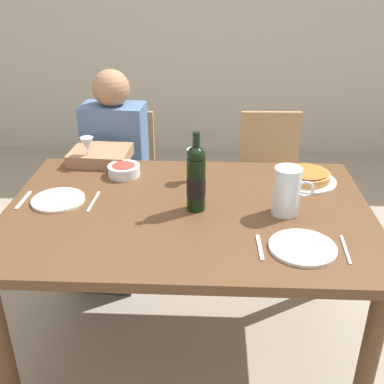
% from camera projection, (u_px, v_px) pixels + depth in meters
% --- Properties ---
extents(ground_plane, '(8.00, 8.00, 0.00)m').
position_uv_depth(ground_plane, '(189.00, 347.00, 2.25)').
color(ground_plane, gray).
extents(dining_table, '(1.50, 1.00, 0.76)m').
position_uv_depth(dining_table, '(188.00, 228.00, 1.95)').
color(dining_table, brown).
rests_on(dining_table, ground).
extents(wine_bottle, '(0.08, 0.08, 0.33)m').
position_uv_depth(wine_bottle, '(196.00, 178.00, 1.85)').
color(wine_bottle, black).
rests_on(wine_bottle, dining_table).
extents(water_pitcher, '(0.16, 0.11, 0.20)m').
position_uv_depth(water_pitcher, '(287.00, 194.00, 1.84)').
color(water_pitcher, silver).
rests_on(water_pitcher, dining_table).
extents(baked_tart, '(0.27, 0.27, 0.06)m').
position_uv_depth(baked_tart, '(307.00, 176.00, 2.13)').
color(baked_tart, white).
rests_on(baked_tart, dining_table).
extents(salad_bowl, '(0.15, 0.15, 0.06)m').
position_uv_depth(salad_bowl, '(124.00, 169.00, 2.19)').
color(salad_bowl, silver).
rests_on(salad_bowl, dining_table).
extents(wine_glass_left_diner, '(0.07, 0.07, 0.15)m').
position_uv_depth(wine_glass_left_diner, '(194.00, 158.00, 2.11)').
color(wine_glass_left_diner, silver).
rests_on(wine_glass_left_diner, dining_table).
extents(wine_glass_right_diner, '(0.06, 0.06, 0.15)m').
position_uv_depth(wine_glass_right_diner, '(87.00, 146.00, 2.25)').
color(wine_glass_right_diner, silver).
rests_on(wine_glass_right_diner, dining_table).
extents(dinner_plate_left_setting, '(0.22, 0.22, 0.01)m').
position_uv_depth(dinner_plate_left_setting, '(58.00, 200.00, 1.96)').
color(dinner_plate_left_setting, silver).
rests_on(dinner_plate_left_setting, dining_table).
extents(dinner_plate_right_setting, '(0.24, 0.24, 0.01)m').
position_uv_depth(dinner_plate_right_setting, '(303.00, 247.00, 1.64)').
color(dinner_plate_right_setting, silver).
rests_on(dinner_plate_right_setting, dining_table).
extents(fork_left_setting, '(0.02, 0.16, 0.00)m').
position_uv_depth(fork_left_setting, '(23.00, 200.00, 1.97)').
color(fork_left_setting, silver).
rests_on(fork_left_setting, dining_table).
extents(knife_left_setting, '(0.02, 0.18, 0.00)m').
position_uv_depth(knife_left_setting, '(94.00, 201.00, 1.96)').
color(knife_left_setting, silver).
rests_on(knife_left_setting, dining_table).
extents(knife_right_setting, '(0.02, 0.18, 0.00)m').
position_uv_depth(knife_right_setting, '(346.00, 249.00, 1.63)').
color(knife_right_setting, silver).
rests_on(knife_right_setting, dining_table).
extents(spoon_right_setting, '(0.02, 0.16, 0.00)m').
position_uv_depth(spoon_right_setting, '(260.00, 247.00, 1.65)').
color(spoon_right_setting, silver).
rests_on(spoon_right_setting, dining_table).
extents(chair_left, '(0.42, 0.42, 0.87)m').
position_uv_depth(chair_left, '(123.00, 175.00, 2.84)').
color(chair_left, '#9E7A51').
rests_on(chair_left, ground).
extents(diner_left, '(0.35, 0.52, 1.16)m').
position_uv_depth(diner_left, '(112.00, 173.00, 2.57)').
color(diner_left, '#4C6B93').
rests_on(diner_left, ground).
extents(chair_right, '(0.41, 0.41, 0.87)m').
position_uv_depth(chair_right, '(270.00, 177.00, 2.82)').
color(chair_right, '#9E7A51').
rests_on(chair_right, ground).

